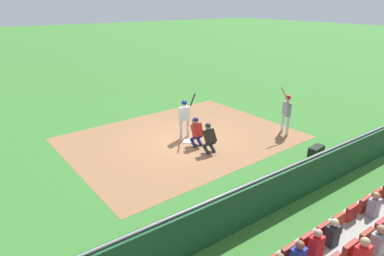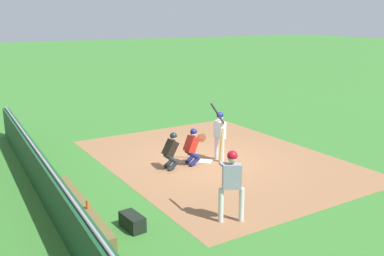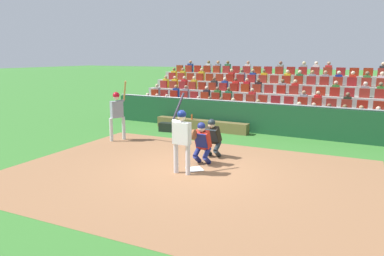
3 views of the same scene
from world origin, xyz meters
The scene contains 11 objects.
ground_plane centered at (0.00, 0.00, 0.00)m, with size 160.00×160.00×0.00m, color #37772D.
infield_dirt_patch centered at (0.00, 0.50, 0.00)m, with size 9.81×7.42×0.01m, color #956643.
home_plate_marker centered at (0.00, 0.00, 0.02)m, with size 0.44×0.44×0.02m, color white.
batter_at_plate centered at (0.15, 0.47, 1.10)m, with size 0.59×0.66×2.17m.
catcher_crouching centered at (0.06, -0.55, 0.72)m, with size 0.46×0.71×1.30m.
home_plate_umpire centered at (0.08, -1.38, 0.69)m, with size 0.46×0.49×1.27m.
dugout_wall centered at (0.00, -5.59, 0.62)m, with size 14.02×0.24×1.30m.
dugout_bench centered at (2.31, -5.04, 0.22)m, with size 4.25×0.40×0.44m, color brown.
water_bottle_on_bench centered at (2.73, -4.97, 0.55)m, with size 0.07×0.07×0.23m, color #CE5622.
equipment_duffel_bag centered at (3.42, -4.11, 0.19)m, with size 0.73×0.36×0.37m, color black.
on_deck_batter centered at (4.24, -1.83, 1.16)m, with size 0.74×0.63×2.28m.
Camera 1 is at (-7.54, -10.82, 5.82)m, focal length 30.51 mm.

